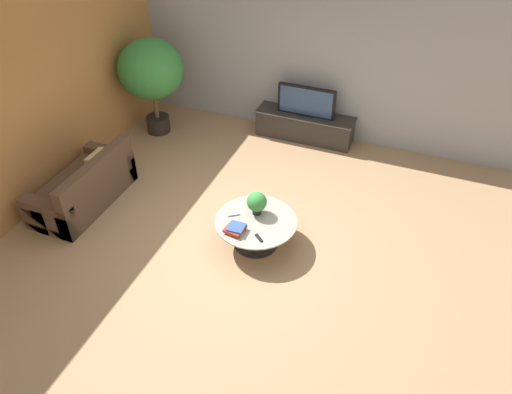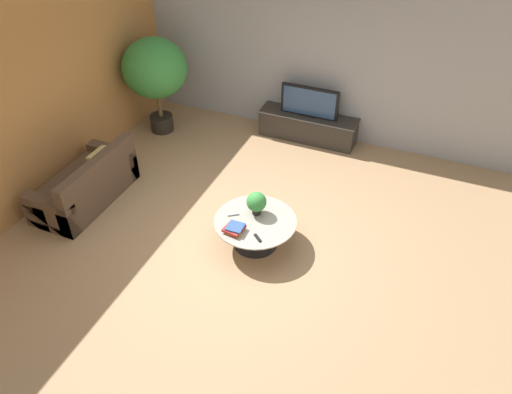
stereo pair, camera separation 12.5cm
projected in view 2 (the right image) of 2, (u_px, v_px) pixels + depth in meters
ground_plane at (241, 235)px, 7.26m from camera, size 24.00×24.00×0.00m
back_wall_stone at (316, 55)px, 8.70m from camera, size 7.40×0.12×3.00m
side_wall_left at (46, 95)px, 7.48m from camera, size 0.12×7.40×3.00m
media_console at (308, 126)px, 9.22m from camera, size 1.82×0.50×0.48m
television at (310, 102)px, 8.91m from camera, size 1.06×0.13×0.55m
coffee_table at (255, 227)px, 6.93m from camera, size 1.15×1.15×0.43m
couch_by_wall at (86, 186)px, 7.72m from camera, size 0.84×1.71×0.84m
potted_palm_tall at (155, 70)px, 8.87m from camera, size 1.16×1.16×1.79m
potted_plant_tabletop at (256, 202)px, 6.86m from camera, size 0.28×0.28×0.35m
book_stack at (235, 228)px, 6.65m from camera, size 0.27×0.28×0.09m
remote_black at (258, 238)px, 6.56m from camera, size 0.15×0.13×0.02m
remote_silver at (233, 214)px, 6.94m from camera, size 0.15×0.13×0.02m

